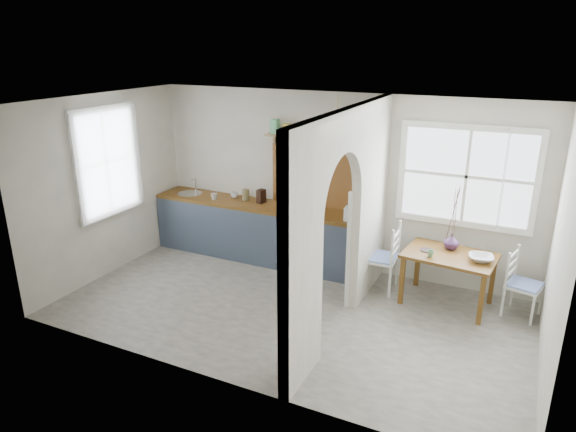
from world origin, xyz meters
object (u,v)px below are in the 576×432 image
at_px(chair_left, 380,257).
at_px(vase, 451,242).
at_px(chair_right, 525,284).
at_px(kettle, 348,213).
at_px(dining_table, 447,279).

xyz_separation_m(chair_left, vase, (0.89, 0.18, 0.31)).
bearing_deg(chair_right, kettle, 103.76).
distance_m(dining_table, vase, 0.49).
bearing_deg(kettle, dining_table, 3.37).
distance_m(chair_left, chair_right, 1.82).
relative_size(chair_left, vase, 4.82).
bearing_deg(kettle, vase, 10.93).
bearing_deg(dining_table, chair_left, -174.39).
distance_m(dining_table, kettle, 1.57).
distance_m(kettle, vase, 1.41).
bearing_deg(vase, chair_right, -6.19).
relative_size(dining_table, vase, 5.51).
xyz_separation_m(kettle, vase, (1.40, 0.07, -0.21)).
bearing_deg(vase, kettle, -177.13).
height_order(dining_table, chair_left, chair_left).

